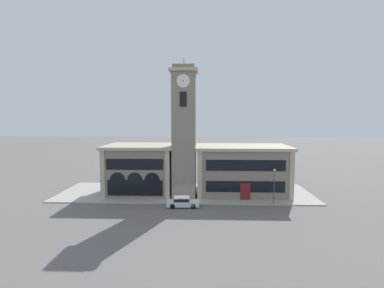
{
  "coord_description": "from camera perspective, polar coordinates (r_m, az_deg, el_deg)",
  "views": [
    {
      "loc": [
        3.02,
        -42.35,
        12.66
      ],
      "look_at": [
        1.31,
        2.42,
        8.63
      ],
      "focal_mm": 28.0,
      "sensor_mm": 36.0,
      "label": 1
    }
  ],
  "objects": [
    {
      "name": "clock_tower",
      "position": [
        46.74,
        -1.52,
        2.3
      ],
      "size": [
        4.34,
        4.34,
        21.74
      ],
      "color": "gray",
      "rests_on": "ground_plane"
    },
    {
      "name": "sidewalk_kerb",
      "position": [
        50.64,
        -1.32,
        -9.25
      ],
      "size": [
        41.34,
        13.2,
        0.15
      ],
      "color": "#A39E93",
      "rests_on": "ground_plane"
    },
    {
      "name": "parked_car_near",
      "position": [
        42.99,
        -1.83,
        -10.95
      ],
      "size": [
        4.66,
        2.1,
        1.42
      ],
      "rotation": [
        0.0,
        0.0,
        0.05
      ],
      "color": "silver",
      "rests_on": "ground_plane"
    },
    {
      "name": "street_lamp",
      "position": [
        44.88,
        15.4,
        -6.73
      ],
      "size": [
        0.36,
        0.36,
        5.12
      ],
      "color": "#4C4C51",
      "rests_on": "sidewalk_kerb"
    },
    {
      "name": "town_hall_right_wing",
      "position": [
        50.3,
        9.47,
        -4.83
      ],
      "size": [
        15.25,
        9.48,
        7.97
      ],
      "color": "gray",
      "rests_on": "ground_plane"
    },
    {
      "name": "ground_plane",
      "position": [
        44.31,
        -1.85,
        -11.46
      ],
      "size": [
        300.0,
        300.0,
        0.0
      ],
      "primitive_type": "plane",
      "color": "#605E5B"
    },
    {
      "name": "town_hall_left_wing",
      "position": [
        50.97,
        -9.75,
        -4.65
      ],
      "size": [
        11.39,
        9.48,
        8.06
      ],
      "color": "gray",
      "rests_on": "ground_plane"
    }
  ]
}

